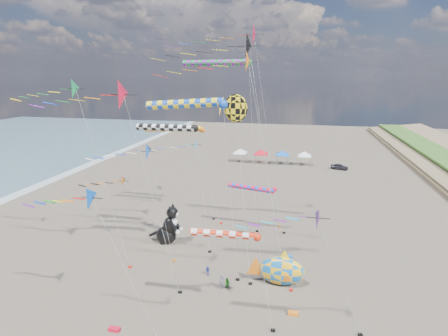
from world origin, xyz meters
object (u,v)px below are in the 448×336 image
Objects in this scene: person_adult at (222,282)px; child_green at (227,284)px; fish_inflatable at (281,271)px; parked_car at (339,167)px; child_blue at (208,271)px; cat_inflatable at (168,223)px.

person_adult reaches higher than child_green.
parked_car is at bearing 78.00° from fish_inflatable.
person_adult is at bearing -158.96° from fish_inflatable.
child_blue is 0.28× the size of parked_car.
person_adult is (-5.57, -2.14, -0.64)m from fish_inflatable.
fish_inflatable is at bearing -6.99° from person_adult.
cat_inflatable is 4.28× the size of child_green.
person_adult is 0.57m from child_green.
person_adult is 1.56× the size of child_blue.
cat_inflatable is 0.86× the size of fish_inflatable.
cat_inflatable is 15.50m from fish_inflatable.
child_green is 1.15× the size of child_blue.
cat_inflatable is 12.05m from person_adult.
cat_inflatable reaches higher than parked_car.
fish_inflatable reaches higher than person_adult.
child_blue is at bearing -179.59° from fish_inflatable.
fish_inflatable is 5.73× the size of child_blue.
child_blue is at bearing 174.36° from parked_car.
fish_inflatable is at bearing -18.94° from cat_inflatable.
fish_inflatable reaches higher than child_green.
child_green is at bearing -158.06° from fish_inflatable.
cat_inflatable reaches higher than fish_inflatable.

